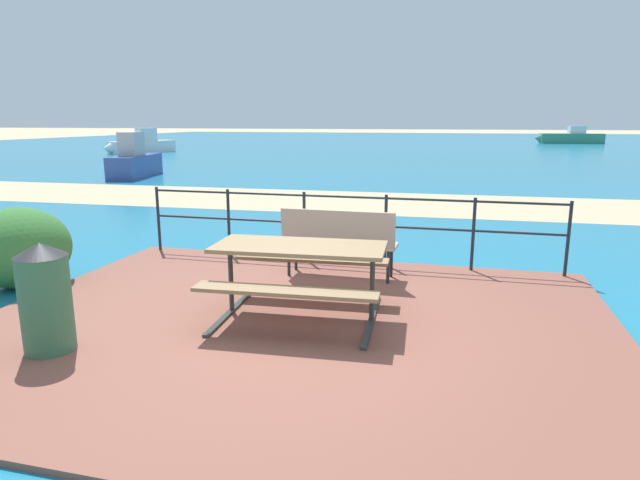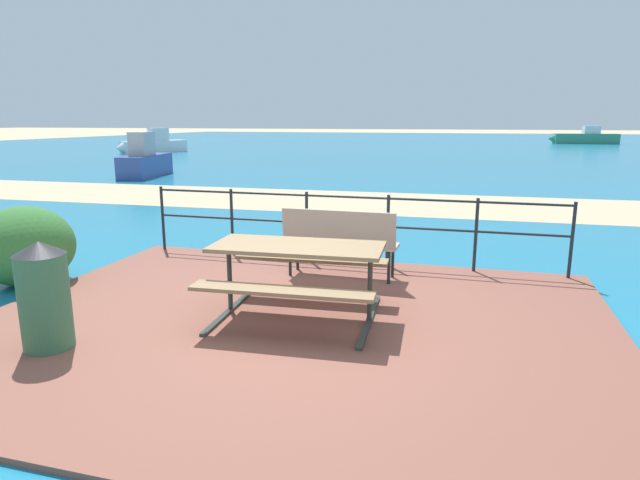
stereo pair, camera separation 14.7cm
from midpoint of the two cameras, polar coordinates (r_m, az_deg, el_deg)
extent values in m
plane|color=tan|center=(5.53, -2.27, -9.23)|extent=(240.00, 240.00, 0.00)
cube|color=brown|center=(5.51, -2.28, -8.94)|extent=(6.40, 5.20, 0.06)
cube|color=teal|center=(44.95, 13.92, 9.63)|extent=(90.00, 90.00, 0.01)
cube|color=tan|center=(13.71, 8.91, 3.86)|extent=(54.08, 5.29, 0.01)
cube|color=#8C704C|center=(5.43, -1.63, -0.73)|extent=(1.77, 0.85, 0.04)
cube|color=#8C704C|center=(4.95, -3.30, -5.42)|extent=(1.74, 0.36, 0.04)
cube|color=#8C704C|center=(6.06, -0.25, -2.00)|extent=(1.74, 0.36, 0.04)
cylinder|color=#2D3833|center=(5.75, -8.84, -3.95)|extent=(0.05, 0.05, 0.74)
cube|color=#2D3833|center=(5.86, -8.72, -7.29)|extent=(0.15, 1.46, 0.03)
cylinder|color=#2D3833|center=(5.41, 6.09, -4.95)|extent=(0.05, 0.05, 0.74)
cube|color=#2D3833|center=(5.52, 6.00, -8.47)|extent=(0.15, 1.46, 0.03)
cube|color=tan|center=(6.93, 2.87, -0.37)|extent=(1.47, 0.42, 0.04)
cube|color=tan|center=(6.71, 2.53, 1.31)|extent=(1.46, 0.10, 0.44)
cylinder|color=#1E2328|center=(7.01, 8.32, -2.20)|extent=(0.04, 0.04, 0.44)
cylinder|color=#1E2328|center=(6.72, 7.93, -2.83)|extent=(0.04, 0.04, 0.44)
cylinder|color=#1E2328|center=(7.30, -1.82, -1.47)|extent=(0.04, 0.04, 0.44)
cylinder|color=#1E2328|center=(7.03, -2.59, -2.04)|extent=(0.04, 0.04, 0.44)
cylinder|color=#1E2328|center=(8.75, -15.88, 2.26)|extent=(0.04, 0.04, 0.99)
cylinder|color=#1E2328|center=(8.19, -8.82, 1.92)|extent=(0.04, 0.04, 0.99)
cylinder|color=#1E2328|center=(7.78, -0.88, 1.50)|extent=(0.04, 0.04, 0.99)
cylinder|color=#1E2328|center=(7.54, 7.75, 1.02)|extent=(0.04, 0.04, 0.99)
cylinder|color=#1E2328|center=(7.47, 16.74, 0.49)|extent=(0.04, 0.04, 0.99)
cylinder|color=#1E2328|center=(7.59, 25.67, -0.04)|extent=(0.04, 0.04, 0.99)
cylinder|color=#1E2328|center=(7.56, 3.41, 4.59)|extent=(5.90, 0.03, 0.03)
cylinder|color=#1E2328|center=(7.63, 3.37, 1.64)|extent=(5.90, 0.03, 0.03)
cylinder|color=#386B47|center=(5.32, -26.46, -5.88)|extent=(0.43, 0.43, 0.86)
cone|color=#262628|center=(5.20, -26.98, -0.76)|extent=(0.44, 0.44, 0.12)
ellipsoid|color=#387533|center=(7.70, -28.38, -0.56)|extent=(1.20, 1.20, 1.00)
cube|color=silver|center=(36.36, -17.03, 9.44)|extent=(2.67, 4.34, 0.76)
cube|color=silver|center=(36.51, -16.68, 10.69)|extent=(1.09, 1.36, 0.79)
cone|color=silver|center=(35.12, -20.40, 9.12)|extent=(0.83, 0.74, 0.68)
cube|color=#2D478C|center=(21.04, -17.80, 7.52)|extent=(1.53, 3.19, 0.79)
cube|color=#A5A8AD|center=(20.78, -18.19, 9.68)|extent=(0.80, 1.16, 0.84)
cone|color=#2D478C|center=(22.69, -16.12, 7.95)|extent=(0.80, 0.63, 0.71)
cube|color=#338466|center=(53.41, 26.41, 9.60)|extent=(5.29, 1.78, 0.88)
cube|color=silver|center=(53.49, 26.90, 10.38)|extent=(1.37, 1.15, 0.67)
cone|color=#338466|center=(52.78, 23.38, 9.85)|extent=(0.56, 0.82, 0.79)
camera|label=1|loc=(0.07, -89.33, 0.15)|focal=30.17mm
camera|label=2|loc=(0.07, 90.67, -0.15)|focal=30.17mm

